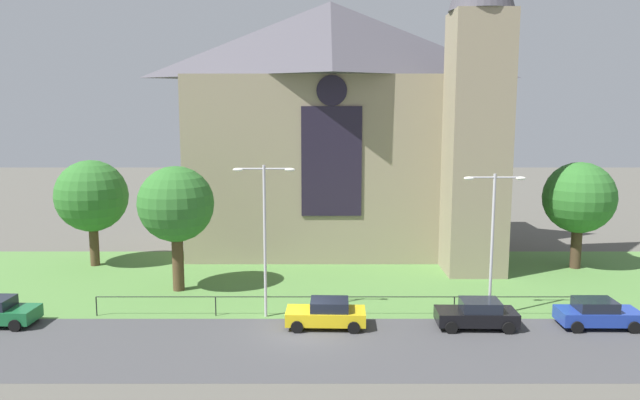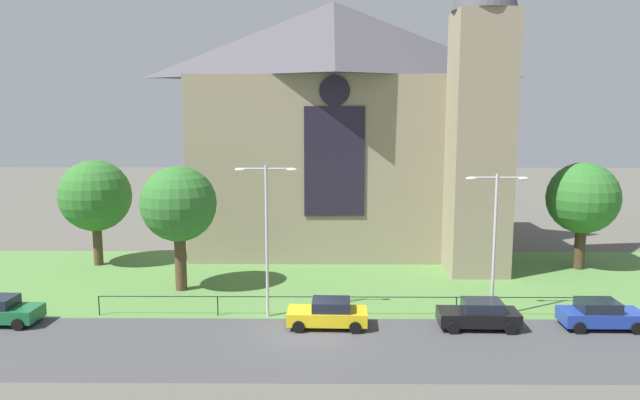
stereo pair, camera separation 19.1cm
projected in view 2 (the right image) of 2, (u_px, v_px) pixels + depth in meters
name	position (u px, v px, depth m)	size (l,w,h in m)	color
ground	(311.00, 279.00, 41.38)	(160.00, 160.00, 0.00)	#56544C
road_asphalt	(305.00, 347.00, 29.51)	(120.00, 8.00, 0.01)	#424244
grass_verge	(310.00, 287.00, 39.40)	(120.00, 20.00, 0.01)	#517F3D
church_building	(343.00, 124.00, 49.00)	(23.20, 16.20, 26.00)	gray
iron_railing	(337.00, 299.00, 33.81)	(26.81, 0.07, 1.13)	black
tree_right_far	(583.00, 198.00, 43.30)	(5.11, 5.11, 7.76)	#423021
tree_left_near	(179.00, 205.00, 38.04)	(4.78, 4.78, 7.99)	#4C3823
tree_left_far	(95.00, 196.00, 44.35)	(5.24, 5.24, 7.84)	#4C3823
streetlamp_near	(267.00, 222.00, 33.09)	(3.37, 0.26, 8.50)	#B2B2B7
streetlamp_far	(495.00, 227.00, 33.01)	(3.37, 0.26, 8.03)	#B2B2B7
parked_car_yellow	(328.00, 314.00, 32.09)	(4.26, 2.13, 1.51)	gold
parked_car_black	(479.00, 315.00, 31.95)	(4.24, 2.10, 1.51)	black
parked_car_blue	(600.00, 314.00, 31.97)	(4.22, 2.05, 1.51)	#1E3899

